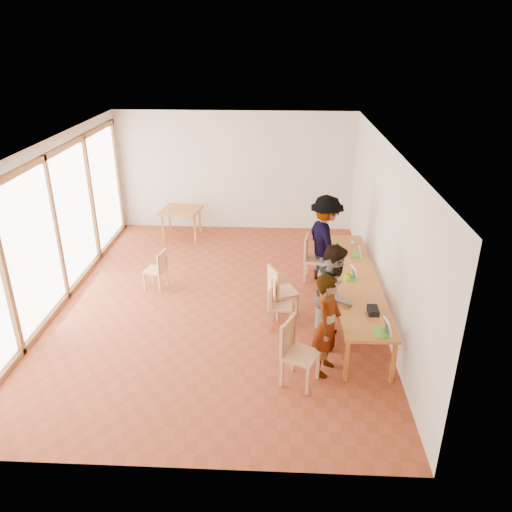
{
  "coord_description": "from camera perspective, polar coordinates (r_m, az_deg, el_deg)",
  "views": [
    {
      "loc": [
        1.14,
        -8.31,
        4.75
      ],
      "look_at": [
        0.74,
        -0.27,
        1.1
      ],
      "focal_mm": 35.0,
      "sensor_mm": 36.0,
      "label": 1
    }
  ],
  "objects": [
    {
      "name": "ground",
      "position": [
        9.64,
        -4.34,
        -5.22
      ],
      "size": [
        8.0,
        8.0,
        0.0
      ],
      "primitive_type": "plane",
      "color": "brown",
      "rests_on": "ground"
    },
    {
      "name": "wall_back",
      "position": [
        12.79,
        -2.41,
        9.62
      ],
      "size": [
        6.0,
        0.1,
        3.0
      ],
      "primitive_type": "cube",
      "color": "beige",
      "rests_on": "ground"
    },
    {
      "name": "wall_front",
      "position": [
        5.52,
        -9.85,
        -12.12
      ],
      "size": [
        6.0,
        0.1,
        3.0
      ],
      "primitive_type": "cube",
      "color": "beige",
      "rests_on": "ground"
    },
    {
      "name": "wall_right",
      "position": [
        9.12,
        14.43,
        2.69
      ],
      "size": [
        0.1,
        8.0,
        3.0
      ],
      "primitive_type": "cube",
      "color": "beige",
      "rests_on": "ground"
    },
    {
      "name": "window_wall",
      "position": [
        9.82,
        -22.06,
        3.21
      ],
      "size": [
        0.1,
        8.0,
        3.0
      ],
      "primitive_type": "cube",
      "color": "white",
      "rests_on": "ground"
    },
    {
      "name": "ceiling",
      "position": [
        8.57,
        -4.98,
        12.64
      ],
      "size": [
        6.0,
        8.0,
        0.04
      ],
      "primitive_type": "cube",
      "color": "white",
      "rests_on": "wall_back"
    },
    {
      "name": "communal_table",
      "position": [
        9.05,
        11.19,
        -2.68
      ],
      "size": [
        0.8,
        4.0,
        0.75
      ],
      "color": "#C87A2C",
      "rests_on": "ground"
    },
    {
      "name": "side_table",
      "position": [
        12.45,
        -8.54,
        4.96
      ],
      "size": [
        0.9,
        0.9,
        0.75
      ],
      "rotation": [
        0.0,
        0.0,
        -0.16
      ],
      "color": "#C87A2C",
      "rests_on": "ground"
    },
    {
      "name": "chair_near",
      "position": [
        7.31,
        4.36,
        -10.11
      ],
      "size": [
        0.62,
        0.62,
        0.54
      ],
      "rotation": [
        0.0,
        0.0,
        -0.43
      ],
      "color": "tan",
      "rests_on": "ground"
    },
    {
      "name": "chair_mid",
      "position": [
        8.65,
        2.32,
        -5.08
      ],
      "size": [
        0.39,
        0.39,
        0.43
      ],
      "rotation": [
        0.0,
        0.0,
        -0.04
      ],
      "color": "tan",
      "rests_on": "ground"
    },
    {
      "name": "chair_far",
      "position": [
        8.92,
        2.58,
        -3.5
      ],
      "size": [
        0.59,
        0.59,
        0.51
      ],
      "rotation": [
        0.0,
        0.0,
        0.43
      ],
      "color": "tan",
      "rests_on": "ground"
    },
    {
      "name": "chair_empty",
      "position": [
        10.28,
        6.27,
        0.31
      ],
      "size": [
        0.5,
        0.5,
        0.51
      ],
      "rotation": [
        0.0,
        0.0,
        -0.15
      ],
      "color": "tan",
      "rests_on": "ground"
    },
    {
      "name": "chair_spare",
      "position": [
        10.05,
        -11.08,
        -1.13
      ],
      "size": [
        0.46,
        0.46,
        0.43
      ],
      "rotation": [
        0.0,
        0.0,
        2.9
      ],
      "color": "tan",
      "rests_on": "ground"
    },
    {
      "name": "person_near",
      "position": [
        7.45,
        8.15,
        -7.79
      ],
      "size": [
        0.58,
        0.69,
        1.63
      ],
      "primitive_type": "imported",
      "rotation": [
        0.0,
        0.0,
        1.19
      ],
      "color": "gray",
      "rests_on": "ground"
    },
    {
      "name": "person_mid",
      "position": [
        8.19,
        8.9,
        -4.33
      ],
      "size": [
        0.86,
        0.98,
        1.72
      ],
      "primitive_type": "imported",
      "rotation": [
        0.0,
        0.0,
        1.28
      ],
      "color": "gray",
      "rests_on": "ground"
    },
    {
      "name": "person_far",
      "position": [
        10.11,
        7.93,
        1.86
      ],
      "size": [
        1.04,
        1.34,
        1.83
      ],
      "primitive_type": "imported",
      "rotation": [
        0.0,
        0.0,
        1.92
      ],
      "color": "gray",
      "rests_on": "ground"
    },
    {
      "name": "laptop_near",
      "position": [
        7.5,
        14.43,
        -8.18
      ],
      "size": [
        0.26,
        0.29,
        0.22
      ],
      "rotation": [
        0.0,
        0.0,
        0.13
      ],
      "color": "#4BA329",
      "rests_on": "communal_table"
    },
    {
      "name": "laptop_mid",
      "position": [
        8.97,
        10.85,
        -2.17
      ],
      "size": [
        0.26,
        0.29,
        0.21
      ],
      "rotation": [
        0.0,
        0.0,
        0.19
      ],
      "color": "#4BA329",
      "rests_on": "communal_table"
    },
    {
      "name": "laptop_far",
      "position": [
        9.87,
        11.58,
        0.26
      ],
      "size": [
        0.2,
        0.23,
        0.18
      ],
      "rotation": [
        0.0,
        0.0,
        -0.08
      ],
      "color": "#4BA329",
      "rests_on": "communal_table"
    },
    {
      "name": "yellow_mug",
      "position": [
        8.94,
        10.48,
        -2.32
      ],
      "size": [
        0.15,
        0.15,
        0.09
      ],
      "primitive_type": "imported",
      "rotation": [
        0.0,
        0.0,
        -0.35
      ],
      "color": "#C7BE0B",
      "rests_on": "communal_table"
    },
    {
      "name": "green_bottle",
      "position": [
        9.74,
        9.25,
        0.69
      ],
      "size": [
        0.07,
        0.07,
        0.28
      ],
      "primitive_type": "cylinder",
      "color": "#1F6B23",
      "rests_on": "communal_table"
    },
    {
      "name": "clear_glass",
      "position": [
        9.7,
        8.71,
        0.03
      ],
      "size": [
        0.07,
        0.07,
        0.09
      ],
      "primitive_type": "cylinder",
      "color": "silver",
      "rests_on": "communal_table"
    },
    {
      "name": "condiment_cup",
      "position": [
        10.4,
        10.97,
        1.47
      ],
      "size": [
        0.08,
        0.08,
        0.06
      ],
      "primitive_type": "cylinder",
      "color": "white",
      "rests_on": "communal_table"
    },
    {
      "name": "pink_phone",
      "position": [
        9.17,
        9.65,
        -1.8
      ],
      "size": [
        0.05,
        0.1,
        0.01
      ],
      "primitive_type": "cube",
      "color": "#DD334B",
      "rests_on": "communal_table"
    },
    {
      "name": "black_pouch",
      "position": [
        7.97,
        13.23,
        -6.09
      ],
      "size": [
        0.16,
        0.26,
        0.09
      ],
      "primitive_type": "cube",
      "color": "black",
      "rests_on": "communal_table"
    }
  ]
}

